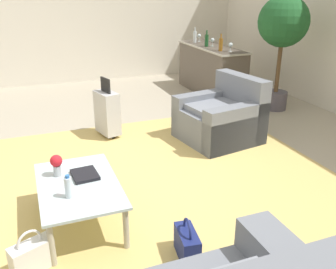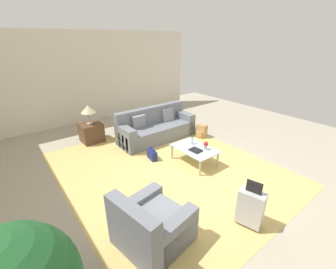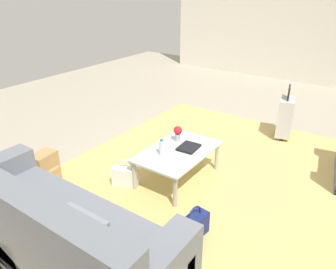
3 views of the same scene
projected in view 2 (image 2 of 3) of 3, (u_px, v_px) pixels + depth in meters
ground_plane at (190, 177)px, 4.99m from camera, size 12.00×12.00×0.00m
wall_right at (95, 77)px, 8.04m from camera, size 0.12×8.00×3.10m
area_rug at (167, 168)px, 5.31m from camera, size 5.20×4.40×0.01m
couch at (155, 129)px, 6.79m from camera, size 0.87×2.34×0.94m
armchair at (150, 228)px, 3.27m from camera, size 1.09×1.10×0.88m
coffee_table at (194, 150)px, 5.42m from camera, size 1.08×0.69×0.41m
water_bottle at (192, 141)px, 5.57m from camera, size 0.06×0.06×0.20m
coffee_table_book at (196, 150)px, 5.27m from camera, size 0.29×0.24×0.03m
flower_vase at (206, 145)px, 5.28m from camera, size 0.11×0.11×0.21m
side_table at (91, 132)px, 6.63m from camera, size 0.59×0.59×0.55m
table_lamp at (88, 109)px, 6.35m from camera, size 0.41×0.41×0.55m
suitcase_silver at (251, 207)px, 3.58m from camera, size 0.44×0.32×0.85m
handbag_navy at (152, 155)px, 5.68m from camera, size 0.34×0.18×0.36m
handbag_white at (193, 146)px, 6.12m from camera, size 0.25×0.35×0.36m
backpack_tan at (202, 131)px, 6.94m from camera, size 0.32×0.28×0.40m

